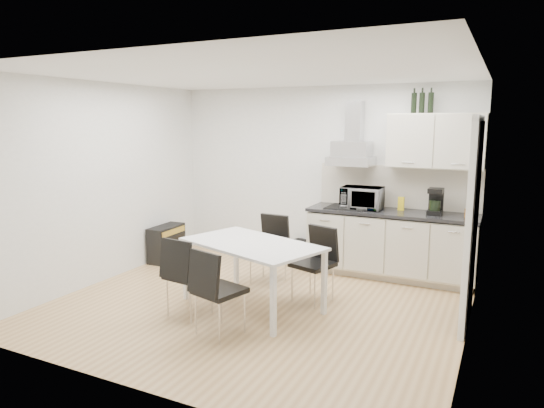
# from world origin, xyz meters

# --- Properties ---
(ground) EXTENTS (4.50, 4.50, 0.00)m
(ground) POSITION_xyz_m (0.00, 0.00, 0.00)
(ground) COLOR tan
(ground) RESTS_ON ground
(wall_back) EXTENTS (4.50, 0.10, 2.60)m
(wall_back) POSITION_xyz_m (0.00, 2.00, 1.30)
(wall_back) COLOR white
(wall_back) RESTS_ON ground
(wall_front) EXTENTS (4.50, 0.10, 2.60)m
(wall_front) POSITION_xyz_m (0.00, -2.00, 1.30)
(wall_front) COLOR white
(wall_front) RESTS_ON ground
(wall_left) EXTENTS (0.10, 4.00, 2.60)m
(wall_left) POSITION_xyz_m (-2.25, 0.00, 1.30)
(wall_left) COLOR white
(wall_left) RESTS_ON ground
(wall_right) EXTENTS (0.10, 4.00, 2.60)m
(wall_right) POSITION_xyz_m (2.25, 0.00, 1.30)
(wall_right) COLOR white
(wall_right) RESTS_ON ground
(ceiling) EXTENTS (4.50, 4.50, 0.00)m
(ceiling) POSITION_xyz_m (0.00, 0.00, 2.60)
(ceiling) COLOR white
(ceiling) RESTS_ON wall_back
(doorway) EXTENTS (0.08, 1.04, 2.10)m
(doorway) POSITION_xyz_m (2.21, 0.55, 1.05)
(doorway) COLOR white
(doorway) RESTS_ON ground
(kitchenette) EXTENTS (2.22, 0.64, 2.52)m
(kitchenette) POSITION_xyz_m (1.19, 1.73, 0.83)
(kitchenette) COLOR beige
(kitchenette) RESTS_ON ground
(dining_table) EXTENTS (1.76, 1.34, 0.75)m
(dining_table) POSITION_xyz_m (-0.03, -0.05, 0.68)
(dining_table) COLOR white
(dining_table) RESTS_ON ground
(chair_far_left) EXTENTS (0.46, 0.52, 0.88)m
(chair_far_left) POSITION_xyz_m (-0.24, 0.79, 0.44)
(chair_far_left) COLOR black
(chair_far_left) RESTS_ON ground
(chair_far_right) EXTENTS (0.57, 0.61, 0.88)m
(chair_far_right) POSITION_xyz_m (0.54, 0.40, 0.44)
(chair_far_right) COLOR black
(chair_far_right) RESTS_ON ground
(chair_near_left) EXTENTS (0.50, 0.55, 0.88)m
(chair_near_left) POSITION_xyz_m (-0.52, -0.57, 0.44)
(chair_near_left) COLOR black
(chair_near_left) RESTS_ON ground
(chair_near_right) EXTENTS (0.56, 0.60, 0.88)m
(chair_near_right) POSITION_xyz_m (0.04, -0.84, 0.44)
(chair_near_right) COLOR black
(chair_near_right) RESTS_ON ground
(guitar_amp) EXTENTS (0.31, 0.65, 0.54)m
(guitar_amp) POSITION_xyz_m (-2.10, 1.03, 0.27)
(guitar_amp) COLOR black
(guitar_amp) RESTS_ON ground
(floor_speaker) EXTENTS (0.25, 0.24, 0.33)m
(floor_speaker) POSITION_xyz_m (-0.25, 1.90, 0.17)
(floor_speaker) COLOR black
(floor_speaker) RESTS_ON ground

